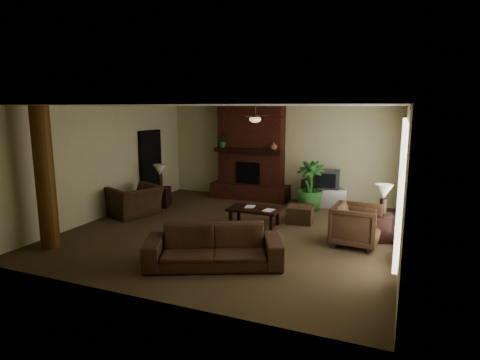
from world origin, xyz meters
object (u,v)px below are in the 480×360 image
at_px(log_column, 45,179).
at_px(floor_plant, 309,196).
at_px(armchair_right, 356,223).
at_px(lamp_right, 384,194).
at_px(sofa, 214,240).
at_px(ottoman, 300,214).
at_px(coffee_table, 254,210).
at_px(tv_stand, 329,197).
at_px(floor_vase, 307,189).
at_px(armchair_left, 134,196).
at_px(side_table_right, 382,228).
at_px(lamp_left, 160,172).
at_px(side_table_left, 160,197).

xyz_separation_m(log_column, floor_plant, (4.14, 4.88, -1.03)).
xyz_separation_m(armchair_right, lamp_right, (0.47, 0.52, 0.54)).
relative_size(sofa, ottoman, 3.97).
xyz_separation_m(log_column, coffee_table, (3.26, 2.93, -1.03)).
distance_m(ottoman, tv_stand, 1.93).
bearing_deg(log_column, armchair_right, 23.35).
bearing_deg(lamp_right, floor_plant, 135.43).
xyz_separation_m(coffee_table, floor_vase, (0.66, 2.62, 0.06)).
bearing_deg(armchair_left, tv_stand, 144.55).
bearing_deg(tv_stand, side_table_right, -83.31).
xyz_separation_m(armchair_left, ottoman, (4.11, 1.01, -0.32)).
relative_size(log_column, armchair_right, 3.04).
xyz_separation_m(armchair_left, tv_stand, (4.48, 2.90, -0.27)).
height_order(lamp_left, side_table_right, lamp_left).
relative_size(side_table_left, lamp_left, 0.85).
bearing_deg(floor_plant, side_table_left, -163.04).
distance_m(log_column, armchair_left, 2.76).
bearing_deg(log_column, ottoman, 40.79).
xyz_separation_m(sofa, tv_stand, (1.15, 5.09, -0.22)).
height_order(sofa, floor_plant, sofa).
relative_size(floor_plant, side_table_right, 2.42).
bearing_deg(floor_vase, coffee_table, -104.15).
bearing_deg(log_column, side_table_right, 25.78).
height_order(coffee_table, floor_vase, floor_vase).
distance_m(log_column, sofa, 3.57).
distance_m(armchair_right, floor_plant, 2.86).
xyz_separation_m(armchair_left, side_table_left, (0.08, 1.05, -0.24)).
distance_m(floor_plant, lamp_left, 4.19).
xyz_separation_m(floor_vase, side_table_right, (2.18, -2.60, -0.16)).
height_order(floor_vase, floor_plant, floor_vase).
relative_size(coffee_table, side_table_left, 2.18).
height_order(floor_plant, lamp_right, lamp_right).
relative_size(armchair_right, tv_stand, 1.08).
xyz_separation_m(side_table_left, lamp_right, (5.93, -0.71, 0.73)).
bearing_deg(lamp_left, tv_stand, 22.98).
xyz_separation_m(log_column, side_table_left, (0.17, 3.66, -1.12)).
height_order(log_column, tv_stand, log_column).
bearing_deg(side_table_right, armchair_right, -132.35).
distance_m(armchair_right, coffee_table, 2.42).
bearing_deg(floor_vase, armchair_left, -142.54).
xyz_separation_m(armchair_left, floor_plant, (4.06, 2.26, -0.14)).
distance_m(coffee_table, tv_stand, 2.89).
bearing_deg(armchair_right, floor_plant, 35.66).
relative_size(armchair_right, side_table_left, 1.67).
distance_m(tv_stand, lamp_left, 4.81).
height_order(ottoman, lamp_left, lamp_left).
bearing_deg(tv_stand, coffee_table, -141.14).
distance_m(coffee_table, ottoman, 1.17).
distance_m(sofa, floor_plant, 4.51).
distance_m(lamp_left, lamp_right, 5.96).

